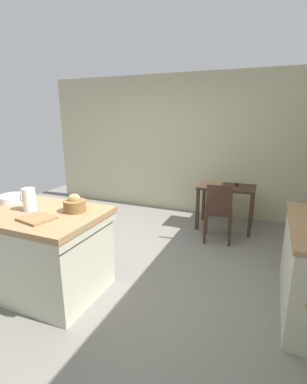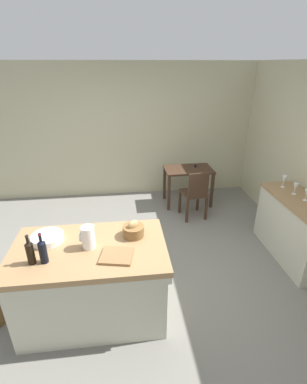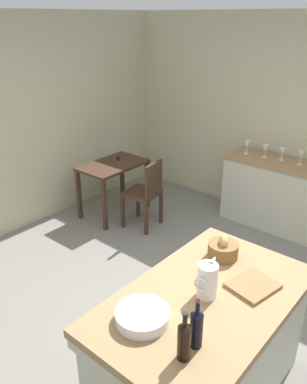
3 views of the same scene
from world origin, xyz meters
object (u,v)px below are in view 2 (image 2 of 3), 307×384
object	(u,v)px
side_cabinet	(295,229)
pitcher	(88,237)
bread_basket	(133,230)
wine_bottle_amber	(30,252)
wine_bottle_dark	(43,251)
wine_glass_right	(295,187)
wooden_chair	(195,193)
writing_desk	(188,174)
cutting_board	(117,256)
wine_glass_far_right	(284,179)
wine_glass_middle	(307,193)
island_table	(92,279)
wash_bowl	(47,238)

from	to	relation	value
side_cabinet	pitcher	distance (m)	2.87
bread_basket	wine_bottle_amber	bearing A→B (deg)	-160.50
bread_basket	wine_bottle_dark	size ratio (longest dim) A/B	0.73
wine_bottle_amber	wine_glass_right	size ratio (longest dim) A/B	1.85
pitcher	bread_basket	distance (m)	0.48
wine_bottle_dark	wooden_chair	bearing A→B (deg)	46.84
bread_basket	wine_bottle_dark	bearing A→B (deg)	-158.15
writing_desk	cutting_board	world-z (taller)	cutting_board
wine_glass_right	wine_glass_far_right	distance (m)	0.25
pitcher	bread_basket	bearing A→B (deg)	18.71
wine_glass_middle	wine_glass_right	xyz separation A→B (m)	(-0.04, 0.20, 0.00)
wooden_chair	wine_glass_middle	distance (m)	1.76
writing_desk	wine_bottle_dark	bearing A→B (deg)	-126.45
island_table	wine_glass_far_right	size ratio (longest dim) A/B	8.51
wooden_chair	wine_glass_far_right	size ratio (longest dim) A/B	4.98
bread_basket	wine_bottle_amber	size ratio (longest dim) A/B	0.75
writing_desk	wine_glass_far_right	xyz separation A→B (m)	(1.08, -1.38, 0.41)
wash_bowl	wine_glass_right	bearing A→B (deg)	13.40
wine_bottle_dark	wash_bowl	bearing A→B (deg)	97.95
side_cabinet	bread_basket	world-z (taller)	bread_basket
cutting_board	wine_glass_middle	size ratio (longest dim) A/B	1.92
wooden_chair	wash_bowl	size ratio (longest dim) A/B	2.80
wash_bowl	wine_glass_far_right	world-z (taller)	wine_glass_far_right
wine_bottle_dark	wine_glass_middle	xyz separation A→B (m)	(3.15, 0.89, -0.02)
writing_desk	wine_glass_far_right	size ratio (longest dim) A/B	5.00
wine_glass_far_right	side_cabinet	bearing A→B (deg)	-87.72
wash_bowl	wine_glass_far_right	xyz separation A→B (m)	(3.13, 1.00, 0.09)
bread_basket	wine_glass_right	world-z (taller)	bread_basket
pitcher	wine_glass_far_right	world-z (taller)	pitcher
wash_bowl	wine_glass_far_right	distance (m)	3.29
island_table	side_cabinet	distance (m)	2.82
cutting_board	wine_glass_far_right	bearing A→B (deg)	28.94
wash_bowl	writing_desk	bearing A→B (deg)	49.12
island_table	wine_glass_far_right	bearing A→B (deg)	23.20
side_cabinet	bread_basket	distance (m)	2.39
pitcher	wine_glass_middle	xyz separation A→B (m)	(2.77, 0.71, -0.01)
writing_desk	cutting_board	distance (m)	3.05
pitcher	wine_glass_right	bearing A→B (deg)	18.53
wash_bowl	wine_bottle_dark	distance (m)	0.36
bread_basket	wine_bottle_dark	distance (m)	0.90
wash_bowl	wine_glass_middle	size ratio (longest dim) A/B	2.08
island_table	wooden_chair	bearing A→B (deg)	50.31
wine_glass_far_right	wine_bottle_amber	bearing A→B (deg)	-157.25
writing_desk	wooden_chair	world-z (taller)	wooden_chair
island_table	wine_bottle_dark	distance (m)	0.68
pitcher	wash_bowl	world-z (taller)	pitcher
wine_glass_far_right	wine_glass_right	bearing A→B (deg)	-83.40
writing_desk	pitcher	size ratio (longest dim) A/B	3.30
bread_basket	wine_glass_far_right	xyz separation A→B (m)	(2.25, 1.01, 0.06)
side_cabinet	wine_bottle_dark	size ratio (longest dim) A/B	4.35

